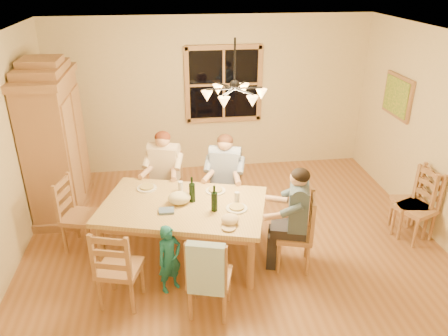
{
  "coord_description": "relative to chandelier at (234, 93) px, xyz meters",
  "views": [
    {
      "loc": [
        -0.77,
        -4.89,
        3.43
      ],
      "look_at": [
        -0.11,
        0.1,
        1.07
      ],
      "focal_mm": 35.0,
      "sensor_mm": 36.0,
      "label": 1
    }
  ],
  "objects": [
    {
      "name": "floor",
      "position": [
        0.0,
        0.0,
        -2.08
      ],
      "size": [
        5.5,
        5.5,
        0.0
      ],
      "primitive_type": "plane",
      "color": "#986037",
      "rests_on": "ground"
    },
    {
      "name": "ceiling",
      "position": [
        0.0,
        0.0,
        0.62
      ],
      "size": [
        5.5,
        5.0,
        0.02
      ],
      "primitive_type": "cube",
      "color": "white",
      "rests_on": "wall_back"
    },
    {
      "name": "wall_back",
      "position": [
        0.0,
        2.5,
        -0.73
      ],
      "size": [
        5.5,
        0.02,
        2.7
      ],
      "primitive_type": "cube",
      "color": "beige",
      "rests_on": "floor"
    },
    {
      "name": "wall_right",
      "position": [
        2.75,
        0.0,
        -0.73
      ],
      "size": [
        0.02,
        5.0,
        2.7
      ],
      "primitive_type": "cube",
      "color": "beige",
      "rests_on": "floor"
    },
    {
      "name": "window",
      "position": [
        0.2,
        2.47,
        -0.53
      ],
      "size": [
        1.3,
        0.06,
        1.3
      ],
      "color": "black",
      "rests_on": "wall_back"
    },
    {
      "name": "painting",
      "position": [
        2.71,
        1.2,
        -0.48
      ],
      "size": [
        0.06,
        0.78,
        0.64
      ],
      "color": "#956840",
      "rests_on": "wall_right"
    },
    {
      "name": "chandelier",
      "position": [
        0.0,
        0.0,
        0.0
      ],
      "size": [
        0.77,
        0.68,
        0.71
      ],
      "color": "black",
      "rests_on": "ceiling"
    },
    {
      "name": "armoire",
      "position": [
        -2.42,
        1.25,
        -1.02
      ],
      "size": [
        0.66,
        1.4,
        2.3
      ],
      "color": "#956840",
      "rests_on": "floor"
    },
    {
      "name": "dining_table",
      "position": [
        -0.66,
        -0.2,
        -1.41
      ],
      "size": [
        2.24,
        1.71,
        0.76
      ],
      "rotation": [
        0.0,
        0.0,
        -0.28
      ],
      "color": "#A68249",
      "rests_on": "floor"
    },
    {
      "name": "chair_far_left",
      "position": [
        -0.88,
        0.83,
        -1.77
      ],
      "size": [
        0.54,
        0.52,
        0.99
      ],
      "rotation": [
        0.0,
        0.0,
        2.86
      ],
      "color": "#9C6F44",
      "rests_on": "floor"
    },
    {
      "name": "chair_far_right",
      "position": [
        -0.03,
        0.59,
        -1.77
      ],
      "size": [
        0.54,
        0.52,
        0.99
      ],
      "rotation": [
        0.0,
        0.0,
        2.86
      ],
      "color": "#9C6F44",
      "rests_on": "floor"
    },
    {
      "name": "chair_near_left",
      "position": [
        -1.39,
        -0.97,
        -1.77
      ],
      "size": [
        0.54,
        0.52,
        0.99
      ],
      "rotation": [
        0.0,
        0.0,
        -0.28
      ],
      "color": "#9C6F44",
      "rests_on": "floor"
    },
    {
      "name": "chair_near_right",
      "position": [
        -0.44,
        -1.24,
        -1.77
      ],
      "size": [
        0.54,
        0.52,
        0.99
      ],
      "rotation": [
        0.0,
        0.0,
        -0.28
      ],
      "color": "#9C6F44",
      "rests_on": "floor"
    },
    {
      "name": "chair_end_left",
      "position": [
        -1.98,
        0.18,
        -1.77
      ],
      "size": [
        0.52,
        0.54,
        0.99
      ],
      "rotation": [
        0.0,
        0.0,
        -1.85
      ],
      "color": "#9C6F44",
      "rests_on": "floor"
    },
    {
      "name": "chair_end_right",
      "position": [
        0.67,
        -0.58,
        -1.77
      ],
      "size": [
        0.52,
        0.54,
        0.99
      ],
      "rotation": [
        0.0,
        0.0,
        1.29
      ],
      "color": "#9C6F44",
      "rests_on": "floor"
    },
    {
      "name": "adult_woman",
      "position": [
        -0.88,
        0.83,
        -1.24
      ],
      "size": [
        0.48,
        0.51,
        0.87
      ],
      "rotation": [
        0.0,
        0.0,
        2.86
      ],
      "color": "beige",
      "rests_on": "floor"
    },
    {
      "name": "adult_plaid_man",
      "position": [
        -0.03,
        0.59,
        -1.24
      ],
      "size": [
        0.48,
        0.51,
        0.87
      ],
      "rotation": [
        0.0,
        0.0,
        2.86
      ],
      "color": "#304786",
      "rests_on": "floor"
    },
    {
      "name": "adult_slate_man",
      "position": [
        0.67,
        -0.58,
        -1.24
      ],
      "size": [
        0.51,
        0.48,
        0.87
      ],
      "rotation": [
        0.0,
        0.0,
        1.29
      ],
      "color": "#44576C",
      "rests_on": "floor"
    },
    {
      "name": "towel",
      "position": [
        -0.49,
        -1.42,
        -1.38
      ],
      "size": [
        0.39,
        0.2,
        0.58
      ],
      "primitive_type": "cube",
      "rotation": [
        0.0,
        0.0,
        -0.28
      ],
      "color": "#A5CBE0",
      "rests_on": "chair_near_right"
    },
    {
      "name": "wine_bottle_a",
      "position": [
        -0.54,
        -0.15,
        -1.15
      ],
      "size": [
        0.08,
        0.08,
        0.33
      ],
      "primitive_type": "cylinder",
      "color": "black",
      "rests_on": "dining_table"
    },
    {
      "name": "wine_bottle_b",
      "position": [
        -0.29,
        -0.4,
        -1.15
      ],
      "size": [
        0.08,
        0.08,
        0.33
      ],
      "primitive_type": "cylinder",
      "color": "black",
      "rests_on": "dining_table"
    },
    {
      "name": "plate_woman",
      "position": [
        -1.11,
        0.26,
        -1.31
      ],
      "size": [
        0.26,
        0.26,
        0.02
      ],
      "primitive_type": "cylinder",
      "color": "white",
      "rests_on": "dining_table"
    },
    {
      "name": "plate_plaid",
      "position": [
        -0.22,
        0.07,
        -1.31
      ],
      "size": [
        0.26,
        0.26,
        0.02
      ],
      "primitive_type": "cylinder",
      "color": "white",
      "rests_on": "dining_table"
    },
    {
      "name": "plate_slate",
      "position": [
        -0.02,
        -0.41,
        -1.31
      ],
      "size": [
        0.26,
        0.26,
        0.02
      ],
      "primitive_type": "cylinder",
      "color": "white",
      "rests_on": "dining_table"
    },
    {
      "name": "wine_glass_a",
      "position": [
        -0.67,
        0.13,
        -1.25
      ],
      "size": [
        0.06,
        0.06,
        0.14
      ],
      "primitive_type": "cylinder",
      "color": "silver",
      "rests_on": "dining_table"
    },
    {
      "name": "wine_glass_b",
      "position": [
        0.01,
        -0.25,
        -1.25
      ],
      "size": [
        0.06,
        0.06,
        0.14
      ],
      "primitive_type": "cylinder",
      "color": "silver",
      "rests_on": "dining_table"
    },
    {
      "name": "cap",
      "position": [
        -0.15,
        -0.72,
        -1.26
      ],
      "size": [
        0.2,
        0.2,
        0.11
      ],
      "primitive_type": "ellipsoid",
      "color": "beige",
      "rests_on": "dining_table"
    },
    {
      "name": "napkin",
      "position": [
        -0.86,
        -0.36,
        -1.3
      ],
      "size": [
        0.21,
        0.18,
        0.03
      ],
      "primitive_type": "cube",
      "rotation": [
        0.0,
        0.0,
        -0.28
      ],
      "color": "slate",
      "rests_on": "dining_table"
    },
    {
      "name": "cloth_bundle",
      "position": [
        -0.7,
        -0.18,
        -1.24
      ],
      "size": [
        0.28,
        0.22,
        0.15
      ],
      "primitive_type": "ellipsoid",
      "color": "beige",
      "rests_on": "dining_table"
    },
    {
      "name": "child",
      "position": [
        -0.85,
        -0.83,
        -1.66
      ],
      "size": [
        0.37,
        0.34,
        0.84
      ],
      "primitive_type": "imported",
      "rotation": [
        0.0,
        0.0,
        0.59
      ],
      "color": "#1B727C",
      "rests_on": "floor"
    },
    {
      "name": "chair_spare_front",
      "position": [
        2.45,
        -0.07,
        -1.77
      ],
      "size": [
        0.47,
        0.49,
        0.99
      ],
      "rotation": [
        0.0,
        0.0,
        1.44
      ],
      "color": "#9C6F44",
      "rests_on": "floor"
    },
    {
      "name": "chair_spare_back",
      "position": [
        2.45,
        -0.2,
        -1.77
      ],
      "size": [
        0.56,
        0.57,
        0.99
      ],
      "rotation": [
        0.0,
        0.0,
        1.96
      ],
      "color": "#9C6F44",
      "rests_on": "floor"
    }
  ]
}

